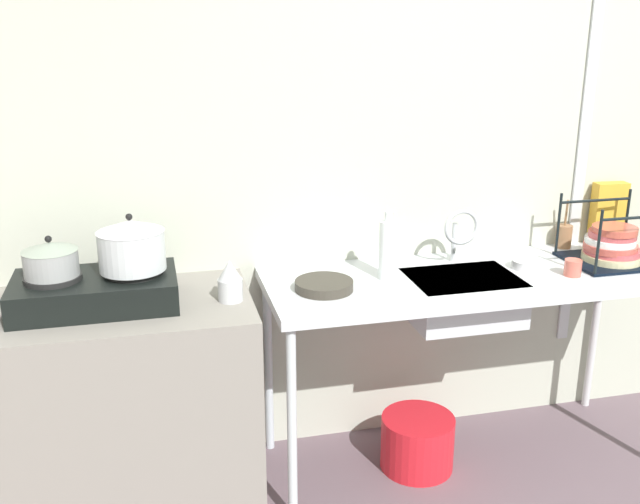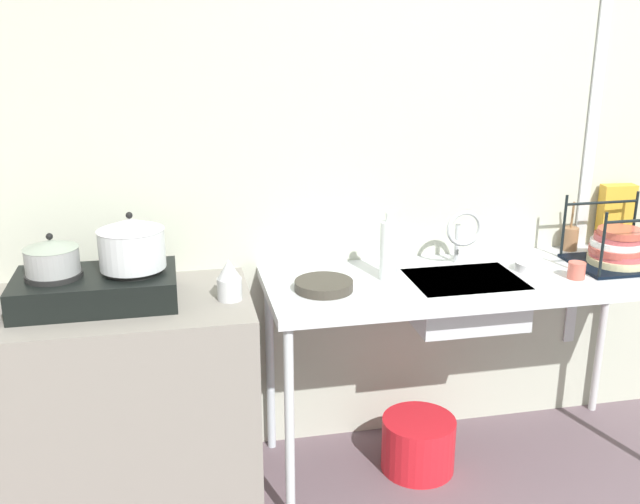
# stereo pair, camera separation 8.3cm
# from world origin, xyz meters

# --- Properties ---
(wall_back) EXTENTS (5.40, 0.10, 2.42)m
(wall_back) POSITION_xyz_m (0.00, 1.73, 1.21)
(wall_back) COLOR beige
(wall_back) RESTS_ON ground
(wall_metal_strip) EXTENTS (0.05, 0.01, 1.94)m
(wall_metal_strip) POSITION_xyz_m (0.46, 1.67, 1.33)
(wall_metal_strip) COLOR silver
(counter_concrete) EXTENTS (1.19, 0.59, 0.84)m
(counter_concrete) POSITION_xyz_m (-1.67, 1.38, 0.42)
(counter_concrete) COLOR gray
(counter_concrete) RESTS_ON ground
(counter_sink) EXTENTS (1.66, 0.59, 0.84)m
(counter_sink) POSITION_xyz_m (-0.18, 1.38, 0.78)
(counter_sink) COLOR silver
(counter_sink) RESTS_ON ground
(stove) EXTENTS (0.57, 0.33, 0.13)m
(stove) POSITION_xyz_m (-1.63, 1.38, 0.90)
(stove) COLOR black
(stove) RESTS_ON counter_concrete
(pot_on_left_burner) EXTENTS (0.19, 0.19, 0.14)m
(pot_on_left_burner) POSITION_xyz_m (-1.76, 1.38, 1.03)
(pot_on_left_burner) COLOR #969899
(pot_on_left_burner) RESTS_ON stove
(pot_on_right_burner) EXTENTS (0.24, 0.24, 0.21)m
(pot_on_right_burner) POSITION_xyz_m (-1.49, 1.38, 1.06)
(pot_on_right_burner) COLOR silver
(pot_on_right_burner) RESTS_ON stove
(percolator) EXTENTS (0.09, 0.09, 0.15)m
(percolator) POSITION_xyz_m (-1.16, 1.33, 0.91)
(percolator) COLOR silver
(percolator) RESTS_ON counter_concrete
(sink_basin) EXTENTS (0.43, 0.33, 0.18)m
(sink_basin) POSITION_xyz_m (-0.22, 1.36, 0.75)
(sink_basin) COLOR silver
(sink_basin) RESTS_ON counter_sink
(faucet) EXTENTS (0.15, 0.09, 0.24)m
(faucet) POSITION_xyz_m (-0.19, 1.49, 1.00)
(faucet) COLOR silver
(faucet) RESTS_ON counter_sink
(frying_pan) EXTENTS (0.22, 0.22, 0.04)m
(frying_pan) POSITION_xyz_m (-0.80, 1.35, 0.86)
(frying_pan) COLOR #38332B
(frying_pan) RESTS_ON counter_sink
(dish_rack) EXTENTS (0.35, 0.31, 0.27)m
(dish_rack) POSITION_xyz_m (0.45, 1.38, 0.91)
(dish_rack) COLOR black
(dish_rack) RESTS_ON counter_sink
(cup_by_rack) EXTENTS (0.07, 0.07, 0.07)m
(cup_by_rack) POSITION_xyz_m (0.21, 1.27, 0.87)
(cup_by_rack) COLOR #C15A4C
(cup_by_rack) RESTS_ON counter_sink
(small_bowl_on_drainboard) EXTENTS (0.12, 0.12, 0.04)m
(small_bowl_on_drainboard) POSITION_xyz_m (0.07, 1.40, 0.86)
(small_bowl_on_drainboard) COLOR silver
(small_bowl_on_drainboard) RESTS_ON counter_sink
(bottle_by_sink) EXTENTS (0.07, 0.07, 0.27)m
(bottle_by_sink) POSITION_xyz_m (-0.53, 1.41, 0.96)
(bottle_by_sink) COLOR white
(bottle_by_sink) RESTS_ON counter_sink
(cereal_box) EXTENTS (0.15, 0.07, 0.28)m
(cereal_box) POSITION_xyz_m (0.59, 1.62, 0.98)
(cereal_box) COLOR gold
(cereal_box) RESTS_ON counter_sink
(utensil_jar) EXTENTS (0.07, 0.07, 0.22)m
(utensil_jar) POSITION_xyz_m (0.38, 1.62, 0.89)
(utensil_jar) COLOR #956745
(utensil_jar) RESTS_ON counter_sink
(bucket_on_floor) EXTENTS (0.31, 0.31, 0.23)m
(bucket_on_floor) POSITION_xyz_m (-0.39, 1.35, 0.12)
(bucket_on_floor) COLOR red
(bucket_on_floor) RESTS_ON ground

